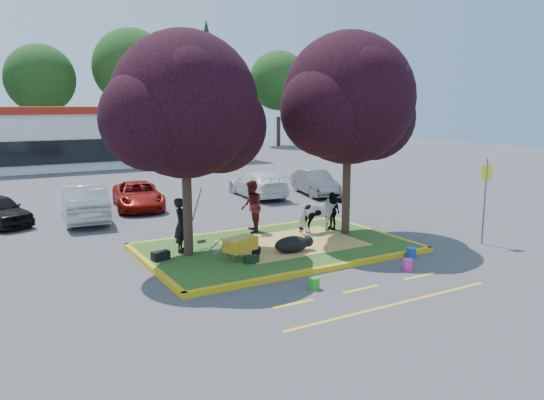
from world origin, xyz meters
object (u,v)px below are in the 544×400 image
handler (181,225)px  bucket_green (314,283)px  bucket_pink (408,265)px  car_silver (84,202)px  bucket_blue (411,253)px  calf (292,244)px  wheelbarrow (241,244)px  cow (321,214)px  sign_post (485,191)px

handler → bucket_green: size_ratio=5.51×
bucket_pink → car_silver: 12.98m
bucket_pink → bucket_blue: same height
calf → wheelbarrow: 1.68m
cow → car_silver: 9.55m
bucket_blue → car_silver: bearing=125.9°
bucket_blue → car_silver: size_ratio=0.07×
sign_post → car_silver: 14.93m
bucket_green → bucket_pink: size_ratio=0.95×
handler → bucket_blue: bearing=-91.4°
cow → car_silver: size_ratio=0.36×
calf → handler: bearing=130.2°
sign_post → bucket_green: (-7.33, -0.85, -1.63)m
calf → bucket_green: 2.87m
car_silver → wheelbarrow: bearing=114.0°
wheelbarrow → bucket_pink: (3.79, -2.83, -0.44)m
cow → bucket_blue: bearing=-167.7°
sign_post → bucket_blue: size_ratio=9.04×
handler → bucket_pink: handler is taller
wheelbarrow → bucket_pink: bearing=-57.5°
wheelbarrow → bucket_green: size_ratio=5.67×
cow → sign_post: bearing=-131.7°
bucket_blue → wheelbarrow: bearing=157.1°
handler → bucket_green: (1.84, -4.46, -0.82)m
sign_post → bucket_blue: sign_post is taller
wheelbarrow → bucket_blue: wheelbarrow is taller
bucket_blue → bucket_pink: bearing=-138.8°
cow → handler: handler is taller
wheelbarrow → car_silver: size_ratio=0.38×
handler → bucket_pink: (4.97, -4.50, -0.82)m
handler → cow: bearing=-62.3°
car_silver → bucket_pink: bearing=126.0°
bucket_green → bucket_blue: 4.16m
bucket_blue → car_silver: car_silver is taller
handler → bucket_pink: bearing=-101.8°
wheelbarrow → bucket_blue: 5.16m
calf → bucket_blue: size_ratio=3.64×
bucket_green → handler: bearing=112.4°
handler → sign_post: size_ratio=0.58×
wheelbarrow → sign_post: (7.99, -1.95, 1.19)m
bucket_pink → bucket_green: bearing=179.4°
wheelbarrow → bucket_pink: size_ratio=5.39×
sign_post → bucket_pink: sign_post is taller
handler → bucket_blue: (5.92, -3.67, -0.82)m
handler → bucket_green: bearing=-127.3°
calf → bucket_green: size_ratio=3.82×
sign_post → bucket_green: bearing=-159.7°
wheelbarrow → car_silver: (-2.76, 8.36, 0.14)m
bucket_green → bucket_blue: (4.08, 0.80, 0.01)m
handler → car_silver: 6.88m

